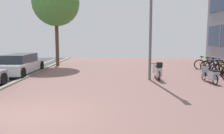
% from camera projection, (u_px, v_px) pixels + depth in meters
% --- Properties ---
extents(ground, '(21.00, 40.00, 0.13)m').
position_uv_depth(ground, '(75.00, 119.00, 6.48)').
color(ground, '#302D35').
extents(bicycle_rack_06, '(1.37, 0.48, 1.00)m').
position_uv_depth(bicycle_rack_06, '(222.00, 70.00, 13.80)').
color(bicycle_rack_06, black).
rests_on(bicycle_rack_06, ground).
extents(bicycle_rack_07, '(1.27, 0.48, 0.94)m').
position_uv_depth(bicycle_rack_07, '(219.00, 68.00, 14.48)').
color(bicycle_rack_07, black).
rests_on(bicycle_rack_07, ground).
extents(bicycle_rack_08, '(1.41, 0.48, 1.01)m').
position_uv_depth(bicycle_rack_08, '(215.00, 67.00, 15.16)').
color(bicycle_rack_08, black).
rests_on(bicycle_rack_08, ground).
extents(bicycle_rack_09, '(1.37, 0.48, 1.00)m').
position_uv_depth(bicycle_rack_09, '(209.00, 66.00, 15.84)').
color(bicycle_rack_09, black).
rests_on(bicycle_rack_09, ground).
extents(bicycle_rack_10, '(1.38, 0.48, 1.00)m').
position_uv_depth(bicycle_rack_10, '(203.00, 64.00, 16.52)').
color(bicycle_rack_10, black).
rests_on(bicycle_rack_10, ground).
extents(scooter_near, '(0.52, 1.76, 0.80)m').
position_uv_depth(scooter_near, '(210.00, 75.00, 11.54)').
color(scooter_near, black).
rests_on(scooter_near, ground).
extents(scooter_mid, '(0.52, 1.70, 0.99)m').
position_uv_depth(scooter_mid, '(157.00, 71.00, 12.51)').
color(scooter_mid, black).
rests_on(scooter_mid, ground).
extents(parked_car_far, '(1.78, 4.44, 1.23)m').
position_uv_depth(parked_car_far, '(19.00, 64.00, 14.34)').
color(parked_car_far, silver).
rests_on(parked_car_far, ground).
extents(lamp_post, '(0.20, 0.52, 6.34)m').
position_uv_depth(lamp_post, '(150.00, 13.00, 12.05)').
color(lamp_post, slate).
rests_on(lamp_post, ground).
extents(street_tree, '(3.68, 3.68, 6.81)m').
position_uv_depth(street_tree, '(55.00, 3.00, 18.16)').
color(street_tree, brown).
rests_on(street_tree, ground).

